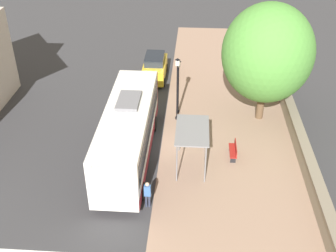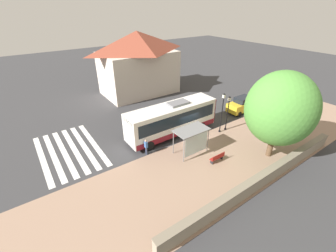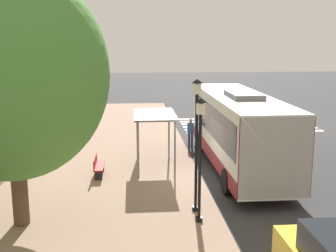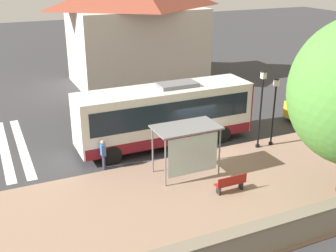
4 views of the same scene
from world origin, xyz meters
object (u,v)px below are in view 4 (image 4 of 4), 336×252
(bus_shelter, at_px, (188,136))
(street_lamp_far, at_px, (261,103))
(parked_car_behind_bus, at_px, (318,106))
(bench, at_px, (231,183))
(pedestrian, at_px, (103,152))
(bus, at_px, (165,114))
(street_lamp_near, at_px, (274,106))

(bus_shelter, bearing_deg, street_lamp_far, -76.09)
(bus_shelter, distance_m, parked_car_behind_bus, 12.05)
(street_lamp_far, distance_m, parked_car_behind_bus, 6.88)
(bench, xyz_separation_m, parked_car_behind_bus, (5.78, -10.45, 0.50))
(pedestrian, bearing_deg, street_lamp_far, -96.80)
(bus, relative_size, parked_car_behind_bus, 2.42)
(bench, height_order, street_lamp_far, street_lamp_far)
(bus_shelter, distance_m, pedestrian, 4.46)
(street_lamp_near, relative_size, parked_car_behind_bus, 0.96)
(bus_shelter, xyz_separation_m, pedestrian, (2.33, 3.60, -1.19))
(bench, height_order, street_lamp_near, street_lamp_near)
(pedestrian, height_order, street_lamp_near, street_lamp_near)
(bus, relative_size, pedestrian, 6.34)
(bus_shelter, xyz_separation_m, street_lamp_far, (1.28, -5.18, 0.57))
(parked_car_behind_bus, bearing_deg, street_lamp_far, 108.77)
(parked_car_behind_bus, bearing_deg, bus, 87.50)
(pedestrian, distance_m, parked_car_behind_bus, 15.14)
(bench, relative_size, parked_car_behind_bus, 0.36)
(street_lamp_near, bearing_deg, bus, 64.46)
(bus, bearing_deg, pedestrian, 110.78)
(bus, relative_size, bus_shelter, 3.16)
(street_lamp_near, bearing_deg, bus_shelter, 101.71)
(bus_shelter, bearing_deg, pedestrian, 57.10)
(bus_shelter, height_order, bench, bus_shelter)
(bus, bearing_deg, parked_car_behind_bus, -92.50)
(bus, bearing_deg, bus_shelter, 172.05)
(pedestrian, distance_m, street_lamp_far, 9.02)
(bus, xyz_separation_m, parked_car_behind_bus, (-0.48, -10.95, -0.90))
(bus_shelter, relative_size, street_lamp_far, 0.70)
(bus_shelter, relative_size, bench, 2.11)
(bus_shelter, height_order, street_lamp_far, street_lamp_far)
(bus_shelter, relative_size, pedestrian, 2.00)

